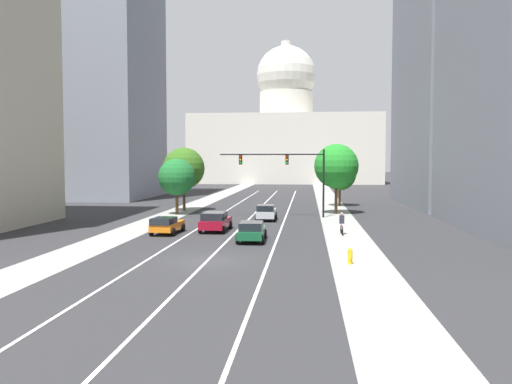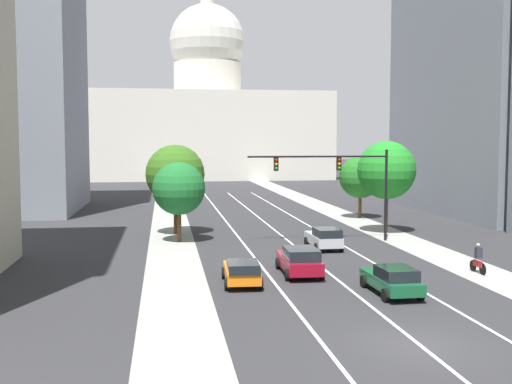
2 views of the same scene
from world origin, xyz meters
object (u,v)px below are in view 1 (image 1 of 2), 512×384
object	(u,v)px
traffic_signal_mast	(289,167)
cyclist	(342,224)
car_orange	(167,225)
car_green	(252,231)
street_tree_near_left	(177,177)
car_crimson	(215,221)
capitol_building	(286,137)
street_tree_near_right	(336,166)
fire_hydrant	(350,256)
street_tree_mid_right	(340,174)
car_silver	(266,212)
street_tree_mid_left	(184,168)

from	to	relation	value
traffic_signal_mast	cyclist	world-z (taller)	traffic_signal_mast
car_orange	car_green	size ratio (longest dim) A/B	0.94
car_green	street_tree_near_left	distance (m)	20.68
street_tree_near_left	car_crimson	bearing A→B (deg)	-63.46
capitol_building	street_tree_near_left	xyz separation A→B (m)	(-8.12, -85.54, -7.89)
car_green	street_tree_near_right	xyz separation A→B (m)	(7.01, 20.27, 4.39)
fire_hydrant	street_tree_mid_right	size ratio (longest dim) A/B	0.15
car_silver	cyclist	world-z (taller)	cyclist
car_crimson	street_tree_near_right	distance (m)	18.93
car_orange	street_tree_mid_right	bearing A→B (deg)	-26.47
car_orange	car_green	bearing A→B (deg)	-111.25
capitol_building	street_tree_mid_right	world-z (taller)	capitol_building
car_crimson	street_tree_near_left	distance (m)	14.60
car_orange	fire_hydrant	world-z (taller)	car_orange
car_orange	fire_hydrant	distance (m)	17.15
car_crimson	cyclist	xyz separation A→B (m)	(10.09, -1.04, 0.03)
car_crimson	street_tree_mid_left	distance (m)	18.47
street_tree_near_right	capitol_building	bearing A→B (deg)	96.01
car_silver	car_green	bearing A→B (deg)	179.05
traffic_signal_mast	street_tree_near_left	size ratio (longest dim) A/B	1.78
car_crimson	capitol_building	bearing A→B (deg)	0.31
street_tree_mid_left	fire_hydrant	bearing A→B (deg)	-61.14
car_orange	street_tree_mid_right	world-z (taller)	street_tree_mid_right
car_orange	street_tree_near_left	xyz separation A→B (m)	(-2.87, 14.81, 3.25)
car_silver	street_tree_mid_right	bearing A→B (deg)	-26.03
car_green	fire_hydrant	xyz separation A→B (m)	(6.29, -7.75, -0.28)
car_crimson	street_tree_mid_left	size ratio (longest dim) A/B	0.66
capitol_building	fire_hydrant	world-z (taller)	capitol_building
street_tree_near_left	traffic_signal_mast	bearing A→B (deg)	-7.48
street_tree_near_left	street_tree_mid_left	size ratio (longest dim) A/B	0.82
street_tree_mid_right	car_orange	bearing A→B (deg)	-118.88
traffic_signal_mast	street_tree_mid_left	distance (m)	13.40
car_crimson	fire_hydrant	size ratio (longest dim) A/B	5.22
street_tree_near_left	street_tree_mid_left	bearing A→B (deg)	92.64
fire_hydrant	street_tree_near_right	distance (m)	28.42
car_crimson	street_tree_near_right	bearing A→B (deg)	-33.43
capitol_building	street_tree_near_right	bearing A→B (deg)	-83.99
capitol_building	street_tree_near_left	world-z (taller)	capitol_building
car_orange	fire_hydrant	xyz separation A→B (m)	(13.30, -10.82, -0.26)
street_tree_near_left	car_silver	bearing A→B (deg)	-25.40
traffic_signal_mast	street_tree_near_right	world-z (taller)	street_tree_near_right
car_orange	street_tree_near_left	distance (m)	15.43
car_silver	car_green	xyz separation A→B (m)	(-0.00, -13.19, -0.06)
car_silver	street_tree_mid_left	bearing A→B (deg)	48.11
capitol_building	street_tree_mid_left	xyz separation A→B (m)	(-8.31, -81.50, -7.03)
car_orange	car_green	world-z (taller)	car_green
fire_hydrant	street_tree_mid_left	world-z (taller)	street_tree_mid_left
traffic_signal_mast	capitol_building	bearing A→B (deg)	92.53
car_crimson	traffic_signal_mast	distance (m)	13.20
street_tree_near_left	street_tree_mid_left	distance (m)	4.13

